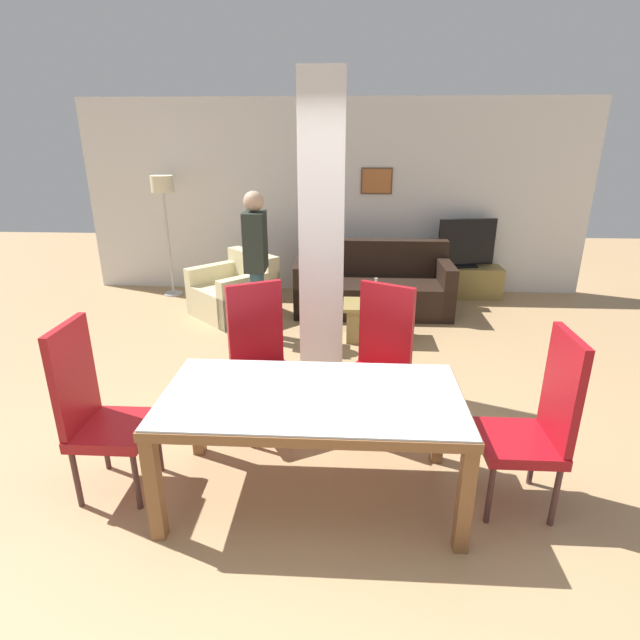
{
  "coord_description": "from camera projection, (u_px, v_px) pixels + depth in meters",
  "views": [
    {
      "loc": [
        0.2,
        -2.65,
        2.2
      ],
      "look_at": [
        0.0,
        0.88,
        0.89
      ],
      "focal_mm": 28.0,
      "sensor_mm": 36.0,
      "label": 1
    }
  ],
  "objects": [
    {
      "name": "dining_table",
      "position": [
        312.0,
        414.0,
        3.05
      ],
      "size": [
        1.83,
        0.93,
        0.74
      ],
      "color": "brown",
      "rests_on": "ground_plane"
    },
    {
      "name": "floor_lamp",
      "position": [
        163.0,
        196.0,
        6.88
      ],
      "size": [
        0.31,
        0.31,
        1.69
      ],
      "color": "#B7B7BC",
      "rests_on": "ground_plane"
    },
    {
      "name": "dining_chair_head_left",
      "position": [
        96.0,
        407.0,
        3.12
      ],
      "size": [
        0.46,
        0.46,
        1.15
      ],
      "rotation": [
        0.0,
        0.0,
        -1.57
      ],
      "color": "maroon",
      "rests_on": "ground_plane"
    },
    {
      "name": "bottle",
      "position": [
        376.0,
        292.0,
        5.65
      ],
      "size": [
        0.08,
        0.08,
        0.28
      ],
      "color": "#B2B7BC",
      "rests_on": "coffee_table"
    },
    {
      "name": "tv_screen",
      "position": [
        467.0,
        244.0,
        7.0
      ],
      "size": [
        0.81,
        0.26,
        0.68
      ],
      "rotation": [
        0.0,
        0.0,
        3.34
      ],
      "color": "black",
      "rests_on": "tv_stand"
    },
    {
      "name": "standing_person",
      "position": [
        256.0,
        256.0,
        5.47
      ],
      "size": [
        0.23,
        0.39,
        1.66
      ],
      "rotation": [
        0.0,
        0.0,
        -1.55
      ],
      "color": "#2D4D59",
      "rests_on": "ground_plane"
    },
    {
      "name": "tv_stand",
      "position": [
        463.0,
        282.0,
        7.19
      ],
      "size": [
        1.06,
        0.4,
        0.44
      ],
      "color": "olive",
      "rests_on": "ground_plane"
    },
    {
      "name": "ground_plane",
      "position": [
        313.0,
        494.0,
        3.26
      ],
      "size": [
        18.0,
        18.0,
        0.0
      ],
      "primitive_type": "plane",
      "color": "tan"
    },
    {
      "name": "coffee_table",
      "position": [
        377.0,
        321.0,
        5.69
      ],
      "size": [
        0.77,
        0.47,
        0.42
      ],
      "color": "olive",
      "rests_on": "ground_plane"
    },
    {
      "name": "dining_chair_far_right",
      "position": [
        379.0,
        357.0,
        3.83
      ],
      "size": [
        0.62,
        0.62,
        1.15
      ],
      "rotation": [
        0.0,
        0.0,
        2.65
      ],
      "color": "maroon",
      "rests_on": "ground_plane"
    },
    {
      "name": "divider_pillar",
      "position": [
        322.0,
        241.0,
        4.28
      ],
      "size": [
        0.38,
        0.33,
        2.7
      ],
      "color": "silver",
      "rests_on": "ground_plane"
    },
    {
      "name": "sofa",
      "position": [
        373.0,
        288.0,
        6.6
      ],
      "size": [
        2.0,
        0.9,
        0.89
      ],
      "rotation": [
        0.0,
        0.0,
        3.14
      ],
      "color": "black",
      "rests_on": "ground_plane"
    },
    {
      "name": "back_wall",
      "position": [
        335.0,
        198.0,
        7.16
      ],
      "size": [
        7.2,
        0.09,
        2.7
      ],
      "color": "silver",
      "rests_on": "ground_plane"
    },
    {
      "name": "dining_chair_head_right",
      "position": [
        538.0,
        420.0,
        2.98
      ],
      "size": [
        0.46,
        0.46,
        1.15
      ],
      "rotation": [
        0.0,
        0.0,
        1.57
      ],
      "color": "maroon",
      "rests_on": "ground_plane"
    },
    {
      "name": "armchair",
      "position": [
        235.0,
        294.0,
        6.43
      ],
      "size": [
        1.24,
        1.24,
        0.79
      ],
      "rotation": [
        0.0,
        0.0,
        2.36
      ],
      "color": "beige",
      "rests_on": "ground_plane"
    },
    {
      "name": "dining_chair_far_left",
      "position": [
        261.0,
        355.0,
        3.86
      ],
      "size": [
        0.62,
        0.62,
        1.15
      ],
      "rotation": [
        0.0,
        0.0,
        -2.64
      ],
      "color": "maroon",
      "rests_on": "ground_plane"
    }
  ]
}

